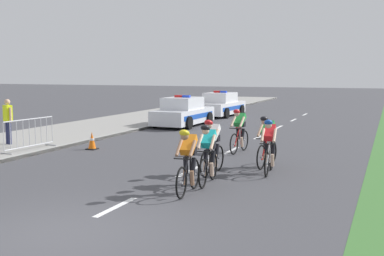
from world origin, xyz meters
TOP-DOWN VIEW (x-y plane):
  - ground_plane at (0.00, 0.00)m, footprint 160.00×160.00m
  - sidewalk_slab at (-8.22, 14.00)m, footprint 4.86×60.00m
  - kerb_edge at (-5.87, 14.00)m, footprint 0.16×60.00m
  - lane_markings_centre at (0.00, 11.85)m, footprint 0.14×29.60m
  - cyclist_lead at (0.97, 3.45)m, footprint 0.44×1.72m
  - cyclist_second at (1.05, 4.57)m, footprint 0.44×1.72m
  - cyclist_third at (0.73, 5.75)m, footprint 0.42×1.72m
  - cyclist_fourth at (2.17, 6.40)m, footprint 0.45×1.72m
  - cyclist_fifth at (1.89, 7.32)m, footprint 0.45×1.72m
  - cyclist_sixth at (0.38, 9.54)m, footprint 0.44×1.72m
  - police_car_nearest at (-4.74, 16.64)m, footprint 2.08×4.44m
  - police_car_second at (-4.74, 22.70)m, footprint 2.18×4.49m
  - crowd_barrier_middle at (-6.31, 6.74)m, footprint 0.64×2.32m
  - traffic_cone_mid at (-4.75, 8.21)m, footprint 0.36×0.36m
  - spectator_closest at (-7.91, 7.50)m, footprint 0.51×0.35m

SIDE VIEW (x-z plane):
  - ground_plane at x=0.00m, z-range 0.00..0.00m
  - lane_markings_centre at x=0.00m, z-range 0.00..0.01m
  - sidewalk_slab at x=-8.22m, z-range 0.00..0.12m
  - kerb_edge at x=-5.87m, z-range 0.00..0.13m
  - traffic_cone_mid at x=-4.75m, z-range -0.01..0.63m
  - crowd_barrier_middle at x=-6.31m, z-range 0.11..1.18m
  - police_car_nearest at x=-4.74m, z-range -0.12..1.48m
  - police_car_second at x=-4.74m, z-range -0.12..1.48m
  - cyclist_lead at x=0.97m, z-range 0.00..1.57m
  - cyclist_second at x=1.05m, z-range 0.00..1.57m
  - cyclist_third at x=0.73m, z-range 0.00..1.57m
  - cyclist_fourth at x=2.17m, z-range 0.00..1.57m
  - cyclist_fifth at x=1.89m, z-range 0.00..1.57m
  - cyclist_sixth at x=0.38m, z-range 0.00..1.57m
  - spectator_closest at x=-7.91m, z-range 0.25..1.92m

